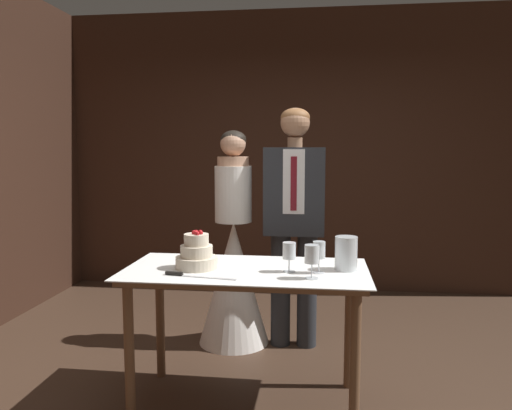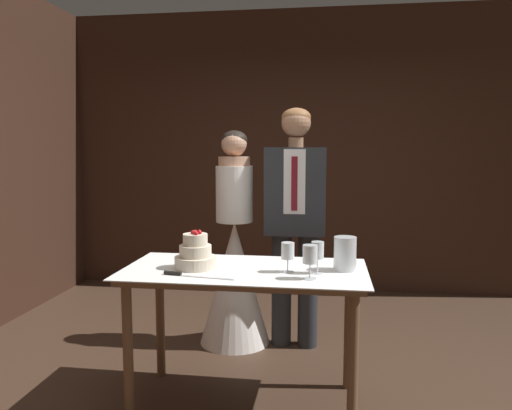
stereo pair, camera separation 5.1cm
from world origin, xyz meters
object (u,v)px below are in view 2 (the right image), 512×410
wine_glass_near (310,255)px  bride (235,267)px  tiered_cake (195,255)px  cake_knife (185,275)px  wine_glass_far (318,252)px  wine_glass_middle (288,252)px  hurricane_candle (345,254)px  cake_table (245,286)px  groom (295,213)px

wine_glass_near → bride: bearing=119.4°
tiered_cake → bride: 0.98m
cake_knife → wine_glass_far: (0.71, 0.16, 0.11)m
cake_knife → wine_glass_middle: size_ratio=2.42×
wine_glass_far → bride: bearing=124.1°
hurricane_candle → wine_glass_near: bearing=-131.5°
cake_knife → wine_glass_far: 0.74m
cake_table → bride: bearing=104.2°
cake_knife → hurricane_candle: bearing=24.8°
tiered_cake → groom: (0.52, 0.94, 0.14)m
wine_glass_near → hurricane_candle: bearing=48.5°
tiered_cake → cake_knife: 0.20m
cake_knife → hurricane_candle: (0.87, 0.25, 0.08)m
hurricane_candle → cake_table: bearing=-175.6°
hurricane_candle → groom: (-0.34, 0.87, 0.12)m
tiered_cake → wine_glass_middle: size_ratio=1.44×
cake_table → groom: 0.99m
tiered_cake → cake_knife: size_ratio=0.60×
wine_glass_near → groom: bearing=97.8°
cake_knife → wine_glass_far: size_ratio=2.28×
wine_glass_far → bride: (-0.65, 0.96, -0.34)m
tiered_cake → wine_glass_near: bearing=-12.7°
wine_glass_far → hurricane_candle: size_ratio=0.93×
wine_glass_near → bride: (-0.61, 1.09, -0.34)m
tiered_cake → wine_glass_far: bearing=-1.9°
tiered_cake → wine_glass_near: 0.69m
cake_knife → bride: bride is taller
cake_knife → groom: groom is taller
tiered_cake → wine_glass_far: (0.70, -0.02, 0.04)m
cake_table → cake_knife: (-0.30, -0.21, 0.11)m
bride → wine_glass_middle: bearing=-63.2°
wine_glass_near → hurricane_candle: hurricane_candle is taller
cake_knife → wine_glass_middle: bearing=25.7°
hurricane_candle → bride: (-0.80, 0.87, -0.31)m
cake_knife → wine_glass_far: wine_glass_far is taller
cake_knife → tiered_cake: bearing=95.6°
cake_table → wine_glass_far: size_ratio=7.82×
cake_table → hurricane_candle: 0.61m
wine_glass_far → wine_glass_middle: bearing=178.2°
wine_glass_middle → cake_table: bearing=170.7°
cake_table → cake_knife: cake_knife is taller
wine_glass_far → hurricane_candle: hurricane_candle is taller
wine_glass_middle → hurricane_candle: (0.32, 0.08, -0.02)m
wine_glass_near → wine_glass_far: wine_glass_near is taller
wine_glass_middle → wine_glass_far: wine_glass_far is taller
bride → groom: (0.46, -0.00, 0.43)m
groom → cake_table: bearing=-104.2°
groom → hurricane_candle: bearing=-68.6°
hurricane_candle → bride: bearing=132.7°
bride → cake_table: bearing=-75.8°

